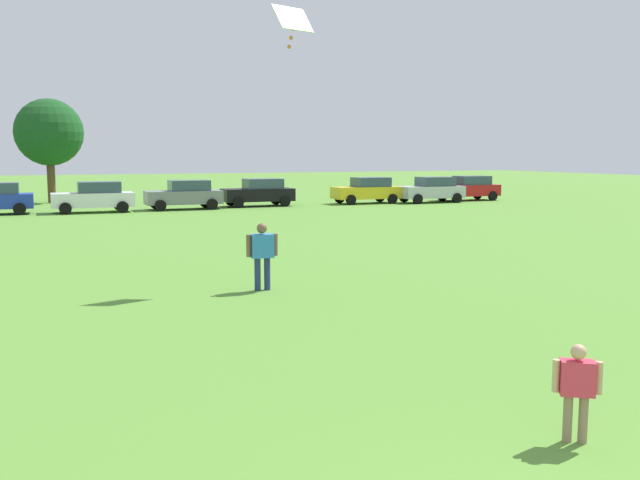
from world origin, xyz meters
The scene contains 11 objects.
ground_plane centered at (0.00, 30.00, 0.00)m, with size 160.00×160.00×0.00m, color #568C33.
child_kite_flyer centered at (1.88, 2.91, 0.67)m, with size 0.46×0.37×1.12m.
adult_bystander centered at (1.21, 12.56, 0.94)m, with size 0.76×0.32×1.59m.
kite centered at (2.45, 13.84, 6.46)m, with size 1.10×0.77×1.06m.
parked_car_white_1 centered at (-0.87, 36.95, 0.86)m, with size 4.30×2.02×1.68m.
parked_car_gray_2 centered at (4.13, 37.23, 0.86)m, with size 4.30×2.02×1.68m.
parked_car_black_3 centered at (8.81, 37.97, 0.86)m, with size 4.30×2.02×1.68m.
parked_car_yellow_4 centered at (16.01, 37.69, 0.86)m, with size 4.30×2.02×1.68m.
parked_car_silver_5 centered at (20.32, 36.86, 0.86)m, with size 4.30×2.02×1.68m.
parked_car_red_6 centered at (23.77, 37.76, 0.86)m, with size 4.30×2.02×1.68m.
tree_far_right centered at (-2.93, 45.84, 4.55)m, with size 4.33×4.33×6.74m.
Camera 1 is at (-3.52, -2.93, 3.20)m, focal length 39.05 mm.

